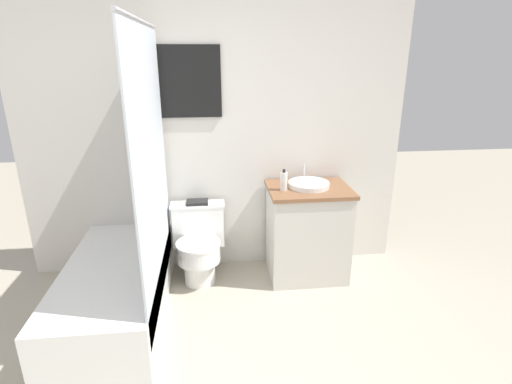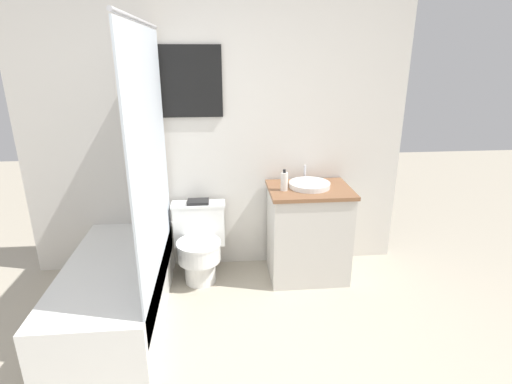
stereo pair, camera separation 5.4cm
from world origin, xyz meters
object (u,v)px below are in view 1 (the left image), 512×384
sink (309,184)px  book_on_tank (197,202)px  toilet (199,244)px  soap_bottle (284,181)px

sink → book_on_tank: (-0.90, 0.12, -0.16)m
sink → toilet: bearing=179.5°
soap_bottle → book_on_tank: soap_bottle is taller
toilet → sink: (0.90, -0.01, 0.49)m
sink → soap_bottle: 0.23m
soap_bottle → book_on_tank: size_ratio=0.96×
sink → book_on_tank: size_ratio=2.07×
toilet → sink: sink is taller
toilet → soap_bottle: bearing=-5.7°
sink → soap_bottle: size_ratio=2.15×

